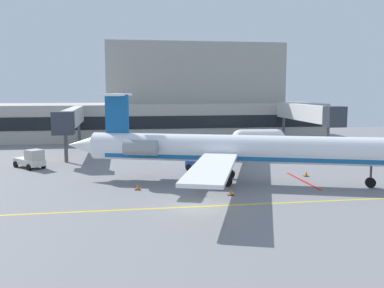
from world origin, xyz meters
TOP-DOWN VIEW (x-y plane):
  - ground at (0.00, 0.00)m, footprint 120.00×120.00m
  - terminal_building at (2.33, 47.78)m, footprint 63.59×14.45m
  - jet_bridge_west at (-12.14, 28.91)m, footprint 2.40×20.68m
  - jet_bridge_east at (21.43, 29.22)m, footprint 2.40×20.09m
  - regional_jet at (5.15, 7.69)m, footprint 33.39×28.16m
  - baggage_tug at (-15.47, 18.56)m, footprint 3.94×4.20m
  - belt_loader at (2.59, 14.29)m, footprint 3.41×3.16m
  - fuel_tank at (14.01, 29.12)m, footprint 7.83×2.92m
  - safety_cone_alpha at (12.70, 9.52)m, footprint 0.47×0.47m
  - safety_cone_bravo at (3.28, 3.15)m, footprint 0.47×0.47m
  - safety_cone_charlie at (-4.26, 6.34)m, footprint 0.47×0.47m

SIDE VIEW (x-z plane):
  - ground at x=0.00m, z-range -0.10..0.00m
  - safety_cone_alpha at x=12.70m, z-range -0.03..0.52m
  - safety_cone_bravo at x=3.28m, z-range -0.03..0.52m
  - safety_cone_charlie at x=-4.26m, z-range -0.03..0.52m
  - belt_loader at x=2.59m, z-range -0.11..1.98m
  - baggage_tug at x=-15.47m, z-range -0.09..2.05m
  - fuel_tank at x=14.01m, z-range 0.15..3.05m
  - regional_jet at x=5.15m, z-range -0.97..7.31m
  - jet_bridge_west at x=-12.14m, z-range 1.70..7.85m
  - jet_bridge_east at x=21.43m, z-range 1.87..8.37m
  - terminal_building at x=2.33m, z-range -2.15..14.83m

